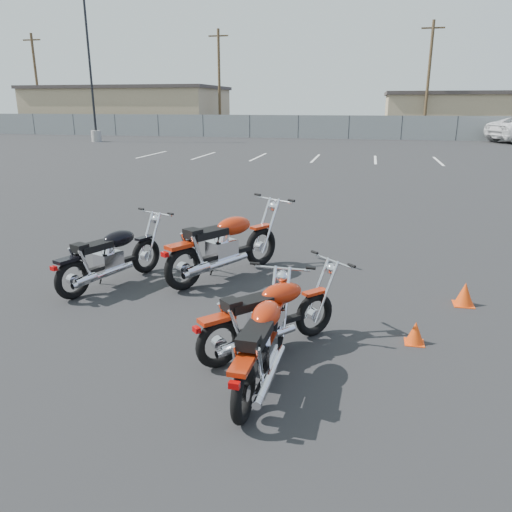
% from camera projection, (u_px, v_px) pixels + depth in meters
% --- Properties ---
extents(ground, '(120.00, 120.00, 0.00)m').
position_uv_depth(ground, '(232.00, 314.00, 6.69)').
color(ground, black).
rests_on(ground, ground).
extents(motorcycle_front_red, '(1.70, 2.26, 1.18)m').
position_uv_depth(motorcycle_front_red, '(225.00, 245.00, 7.96)').
color(motorcycle_front_red, black).
rests_on(motorcycle_front_red, ground).
extents(motorcycle_second_black, '(1.18, 2.03, 1.01)m').
position_uv_depth(motorcycle_second_black, '(111.00, 257.00, 7.64)').
color(motorcycle_second_black, black).
rests_on(motorcycle_second_black, ground).
extents(motorcycle_third_red, '(0.76, 1.97, 0.96)m').
position_uv_depth(motorcycle_third_red, '(263.00, 343.00, 4.94)').
color(motorcycle_third_red, black).
rests_on(motorcycle_third_red, ground).
extents(motorcycle_rear_red, '(1.59, 1.67, 0.95)m').
position_uv_depth(motorcycle_rear_red, '(270.00, 316.00, 5.59)').
color(motorcycle_rear_red, black).
rests_on(motorcycle_rear_red, ground).
extents(training_cone_near, '(0.28, 0.28, 0.33)m').
position_uv_depth(training_cone_near, '(465.00, 294.00, 6.96)').
color(training_cone_near, '#EC420C').
rests_on(training_cone_near, ground).
extents(training_cone_far, '(0.23, 0.23, 0.27)m').
position_uv_depth(training_cone_far, '(415.00, 333.00, 5.85)').
color(training_cone_far, '#EC420C').
rests_on(training_cone_far, ground).
extents(light_pole_west, '(0.80, 0.70, 10.69)m').
position_uv_depth(light_pole_west, '(93.00, 102.00, 35.77)').
color(light_pole_west, gray).
rests_on(light_pole_west, ground).
extents(chainlink_fence, '(80.06, 0.06, 1.80)m').
position_uv_depth(chainlink_fence, '(349.00, 127.00, 39.09)').
color(chainlink_fence, slate).
rests_on(chainlink_fence, ground).
extents(tan_building_west, '(18.40, 10.40, 4.30)m').
position_uv_depth(tan_building_west, '(130.00, 109.00, 49.82)').
color(tan_building_west, tan).
rests_on(tan_building_west, ground).
extents(tan_building_east, '(14.40, 9.40, 3.70)m').
position_uv_depth(tan_building_east, '(466.00, 113.00, 45.12)').
color(tan_building_east, tan).
rests_on(tan_building_east, ground).
extents(utility_pole_a, '(1.80, 0.24, 9.00)m').
position_uv_depth(utility_pole_a, '(37.00, 82.00, 47.95)').
color(utility_pole_a, '#43321F').
rests_on(utility_pole_a, ground).
extents(utility_pole_b, '(1.80, 0.24, 9.00)m').
position_uv_depth(utility_pole_b, '(219.00, 80.00, 45.14)').
color(utility_pole_b, '#43321F').
rests_on(utility_pole_b, ground).
extents(utility_pole_c, '(1.80, 0.24, 9.00)m').
position_uv_depth(utility_pole_c, '(428.00, 78.00, 40.46)').
color(utility_pole_c, '#43321F').
rests_on(utility_pole_c, ground).
extents(parking_line_stripes, '(15.12, 4.00, 0.01)m').
position_uv_depth(parking_line_stripes, '(287.00, 158.00, 25.87)').
color(parking_line_stripes, silver).
rests_on(parking_line_stripes, ground).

